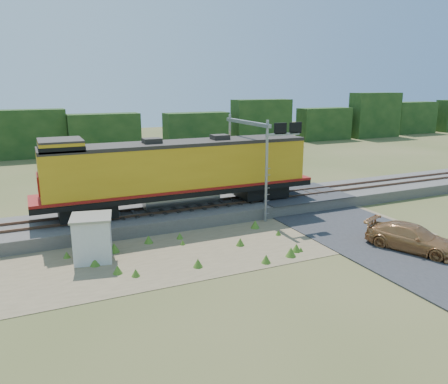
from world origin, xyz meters
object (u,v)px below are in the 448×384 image
signal_gantry (256,142)px  shed (93,238)px  locomotive (177,171)px  car (412,238)px

signal_gantry → shed: bearing=-160.5°
locomotive → shed: locomotive is taller
locomotive → signal_gantry: signal_gantry is taller
signal_gantry → car: 11.77m
shed → signal_gantry: signal_gantry is taller
signal_gantry → locomotive: bearing=173.2°
locomotive → shed: 8.16m
shed → locomotive: bearing=48.9°
locomotive → car: bearing=-47.0°
locomotive → car: 14.79m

